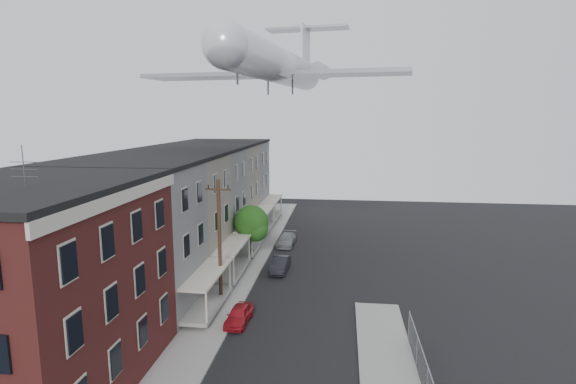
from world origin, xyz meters
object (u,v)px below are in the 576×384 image
Objects in this scene: car_mid at (280,265)px; utility_pole at (220,240)px; car_near at (239,315)px; car_far at (286,240)px; airplane at (279,65)px; street_tree at (253,224)px.

utility_pole is at bearing -112.45° from car_mid.
car_mid is (1.27, 10.10, 0.06)m from car_near.
car_far is (-0.45, 8.05, -0.03)m from car_mid.
utility_pole is 8.84m from car_mid.
car_mid is at bearing 65.41° from utility_pole.
car_mid is at bearing -81.44° from airplane.
car_near is 21.91m from airplane.
street_tree is 14.49m from airplane.
car_near is (1.67, -12.87, -2.88)m from street_tree.
utility_pole is 5.44m from car_near.
airplane is at bearing 90.20° from car_near.
street_tree reaches higher than car_mid.
street_tree is 1.36× the size of car_mid.
airplane reaches higher than car_near.
airplane is at bearing 75.59° from utility_pole.
car_mid is 0.14× the size of airplane.
street_tree is at bearing 100.72° from car_near.
car_near is at bearing -82.59° from street_tree.
street_tree is (0.33, 9.92, -1.22)m from utility_pole.
street_tree is at bearing 88.11° from utility_pole.
utility_pole reaches higher than car_mid.
utility_pole is 2.71× the size of car_near.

